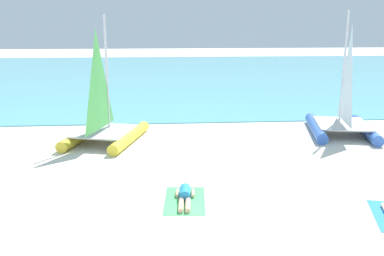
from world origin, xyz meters
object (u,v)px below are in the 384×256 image
towel_left (185,200)px  sunbather_left (185,195)px  sailboat_blue (342,117)px  sailboat_yellow (105,124)px

towel_left → sunbather_left: sunbather_left is taller
sailboat_blue → towel_left: 9.82m
sailboat_yellow → towel_left: size_ratio=2.67×
sailboat_blue → sunbather_left: 9.76m
sailboat_yellow → towel_left: sailboat_yellow is taller
towel_left → sailboat_blue: bearing=42.3°
sailboat_yellow → sunbather_left: sailboat_yellow is taller
sailboat_blue → sailboat_yellow: sailboat_blue is taller
towel_left → sunbather_left: 0.14m
towel_left → sunbather_left: size_ratio=1.21×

